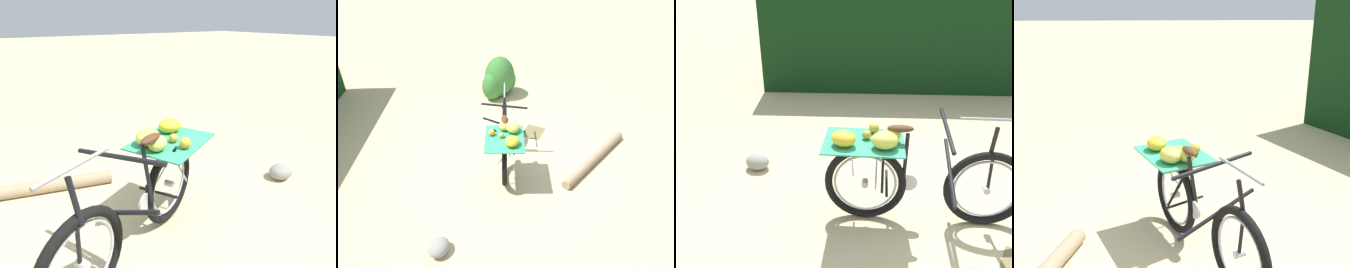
% 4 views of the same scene
% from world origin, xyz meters
% --- Properties ---
extents(ground_plane, '(60.00, 60.00, 0.00)m').
position_xyz_m(ground_plane, '(0.00, 0.00, 0.00)').
color(ground_plane, '#C6B284').
extents(bicycle, '(1.73, 1.04, 1.03)m').
position_xyz_m(bicycle, '(0.02, -0.24, 0.48)').
color(bicycle, black).
rests_on(bicycle, ground_plane).
extents(fallen_log, '(1.74, 0.64, 0.14)m').
position_xyz_m(fallen_log, '(0.69, -1.56, 0.07)').
color(fallen_log, '#9E8466').
rests_on(fallen_log, ground_plane).
extents(shrub_cluster, '(0.94, 0.65, 0.90)m').
position_xyz_m(shrub_cluster, '(2.17, 0.92, 0.40)').
color(shrub_cluster, '#387533').
rests_on(shrub_cluster, ground_plane).
extents(path_stone, '(0.28, 0.23, 0.17)m').
position_xyz_m(path_stone, '(-1.83, -0.27, 0.09)').
color(path_stone, gray).
rests_on(path_stone, ground_plane).
extents(leaf_litter_patch, '(0.44, 0.36, 0.01)m').
position_xyz_m(leaf_litter_patch, '(1.07, -0.33, 0.00)').
color(leaf_litter_patch, olive).
rests_on(leaf_litter_patch, ground_plane).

